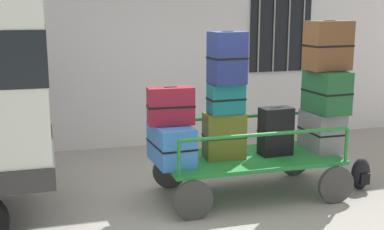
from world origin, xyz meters
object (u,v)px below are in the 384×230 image
Objects in this scene: suitcase_left_bottom at (171,144)px; suitcase_midleft_bottom at (224,136)px; suitcase_midright_middle at (327,92)px; suitcase_midleft_middle at (226,99)px; luggage_cart at (250,164)px; suitcase_left_middle at (171,106)px; backpack at (361,174)px; suitcase_midleft_top at (227,58)px; suitcase_center_bottom at (276,131)px; suitcase_midright_top at (328,46)px; suitcase_midright_bottom at (322,131)px.

suitcase_midleft_bottom is at bearing 1.43° from suitcase_left_bottom.
suitcase_midleft_middle is at bearing 179.16° from suitcase_midright_middle.
suitcase_midleft_middle is (-0.35, -0.01, 0.89)m from luggage_cart.
backpack is (2.59, -0.26, -1.04)m from suitcase_left_middle.
suitcase_left_middle is 0.91m from suitcase_midleft_top.
suitcase_left_middle is at bearing 178.52° from suitcase_center_bottom.
suitcase_midleft_middle reaches higher than suitcase_center_bottom.
suitcase_midright_top is (1.40, 0.01, 0.63)m from suitcase_midleft_middle.
luggage_cart is 1.45m from suitcase_midleft_top.
suitcase_midright_top reaches higher than suitcase_midleft_middle.
suitcase_midright_top is 1.46× the size of backpack.
suitcase_midright_middle is at bearing -2.43° from suitcase_center_bottom.
suitcase_midleft_bottom is at bearing 0.37° from suitcase_left_middle.
suitcase_center_bottom is (0.70, 0.01, -0.47)m from suitcase_midleft_middle.
suitcase_midright_top is at bearing 155.92° from backpack.
luggage_cart is at bearing 4.58° from suitcase_midleft_top.
suitcase_midleft_bottom is 1.31× the size of suitcase_midleft_middle.
suitcase_left_bottom is 1.27m from suitcase_midleft_top.
suitcase_center_bottom is at bearing 177.57° from suitcase_midright_middle.
backpack is (1.53, -0.22, -0.21)m from luggage_cart.
suitcase_midleft_bottom is (0.70, 0.00, -0.43)m from suitcase_left_middle.
suitcase_midright_top is at bearing -1.10° from suitcase_left_middle.
suitcase_midleft_top reaches higher than suitcase_midleft_bottom.
luggage_cart is at bearing -1.72° from suitcase_left_middle.
suitcase_center_bottom is 1.02× the size of suitcase_midright_bottom.
luggage_cart is 1.34m from suitcase_left_middle.
suitcase_left_bottom reaches higher than backpack.
suitcase_left_bottom is at bearing 179.26° from suitcase_midright_top.
suitcase_midright_top is (2.11, -0.03, 1.17)m from suitcase_left_bottom.
backpack is at bearing -8.30° from luggage_cart.
suitcase_left_bottom is 0.48m from suitcase_left_middle.
luggage_cart is 3.76× the size of suitcase_midright_bottom.
luggage_cart is at bearing 179.25° from suitcase_center_bottom.
suitcase_midleft_top is 1.01× the size of suitcase_midright_middle.
backpack is (2.59, -0.24, -0.55)m from suitcase_left_bottom.
suitcase_midright_middle is at bearing -90.00° from suitcase_midright_bottom.
suitcase_center_bottom is (0.70, 0.02, -0.98)m from suitcase_midleft_top.
suitcase_midleft_top is at bearing -179.21° from suitcase_midright_top.
backpack is (1.88, -0.26, -0.61)m from suitcase_midleft_bottom.
luggage_cart is at bearing 178.13° from suitcase_midright_middle.
suitcase_midleft_bottom is 1.80m from suitcase_midright_top.
suitcase_midleft_middle is at bearing -178.15° from suitcase_midright_bottom.
luggage_cart is 3.71× the size of suitcase_center_bottom.
suitcase_left_middle is 2.15m from suitcase_midright_bottom.
suitcase_left_bottom is 1.20× the size of suitcase_midright_top.
suitcase_left_bottom is 2.41m from suitcase_midright_top.
suitcase_left_bottom is 1.28× the size of suitcase_midleft_bottom.
suitcase_left_middle is 1.33× the size of backpack.
suitcase_midright_top reaches higher than luggage_cart.
suitcase_midleft_top is at bearing -3.81° from suitcase_left_bottom.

